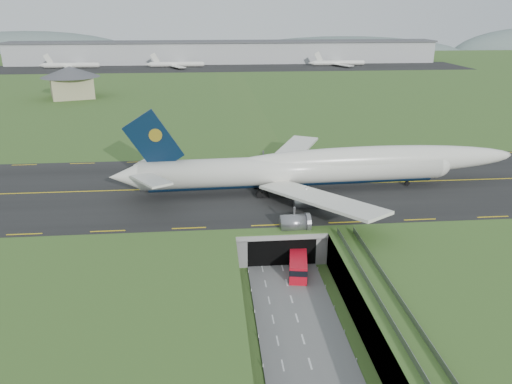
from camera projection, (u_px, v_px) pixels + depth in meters
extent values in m
plane|color=#386127|center=(289.00, 290.00, 79.92)|extent=(900.00, 900.00, 0.00)
cube|color=gray|center=(289.00, 274.00, 78.88)|extent=(800.00, 800.00, 6.00)
cube|color=slate|center=(296.00, 317.00, 72.87)|extent=(12.00, 75.00, 0.20)
cube|color=black|center=(266.00, 186.00, 108.68)|extent=(800.00, 44.00, 0.18)
cube|color=gray|center=(274.00, 213.00, 95.79)|extent=(16.00, 22.00, 1.00)
cube|color=gray|center=(238.00, 226.00, 96.06)|extent=(2.00, 22.00, 6.00)
cube|color=gray|center=(310.00, 224.00, 97.25)|extent=(2.00, 22.00, 6.00)
cube|color=black|center=(277.00, 239.00, 92.15)|extent=(12.00, 12.00, 5.00)
cube|color=#A8A8A3|center=(282.00, 237.00, 85.42)|extent=(17.00, 0.50, 0.80)
cube|color=#A8A8A3|center=(400.00, 324.00, 61.56)|extent=(3.00, 53.00, 0.50)
cube|color=gray|center=(390.00, 319.00, 61.18)|extent=(0.06, 53.00, 1.00)
cube|color=gray|center=(412.00, 318.00, 61.42)|extent=(0.06, 53.00, 1.00)
cylinder|color=#A8A8A3|center=(391.00, 332.00, 64.93)|extent=(0.90, 0.90, 5.60)
cylinder|color=#A8A8A3|center=(364.00, 285.00, 76.15)|extent=(0.90, 0.90, 5.60)
cylinder|color=silver|center=(294.00, 170.00, 104.13)|extent=(63.41, 8.62, 5.95)
sphere|color=silver|center=(437.00, 164.00, 108.07)|extent=(6.07, 6.07, 5.83)
cone|color=silver|center=(125.00, 177.00, 99.85)|extent=(6.74, 5.92, 5.65)
ellipsoid|color=silver|center=(373.00, 161.00, 105.80)|extent=(63.79, 8.16, 6.25)
ellipsoid|color=black|center=(433.00, 161.00, 107.70)|extent=(4.27, 2.78, 2.08)
cylinder|color=black|center=(294.00, 180.00, 104.93)|extent=(60.11, 5.04, 2.50)
cube|color=silver|center=(289.00, 155.00, 118.53)|extent=(18.67, 27.71, 2.50)
cube|color=silver|center=(155.00, 159.00, 106.56)|extent=(8.19, 11.04, 0.95)
cube|color=silver|center=(320.00, 199.00, 90.84)|extent=(20.43, 27.01, 2.50)
cube|color=silver|center=(151.00, 180.00, 93.58)|extent=(8.79, 10.94, 0.95)
cube|color=black|center=(154.00, 142.00, 98.21)|extent=(11.84, 1.06, 13.16)
cylinder|color=gold|center=(156.00, 135.00, 97.78)|extent=(2.63, 0.76, 2.60)
cylinder|color=slate|center=(288.00, 174.00, 113.75)|extent=(4.96, 3.27, 3.07)
cylinder|color=slate|center=(263.00, 163.00, 122.29)|extent=(4.96, 3.27, 3.07)
cylinder|color=slate|center=(306.00, 202.00, 97.31)|extent=(4.96, 3.27, 3.07)
cylinder|color=slate|center=(294.00, 223.00, 87.68)|extent=(4.96, 3.27, 3.07)
cylinder|color=black|center=(407.00, 183.00, 108.71)|extent=(1.04, 0.51, 1.02)
cube|color=black|center=(274.00, 189.00, 104.99)|extent=(5.85, 6.74, 1.30)
cube|color=red|center=(298.00, 266.00, 83.90)|extent=(4.12, 8.10, 3.09)
cube|color=black|center=(298.00, 263.00, 83.69)|extent=(4.20, 8.22, 1.03)
cube|color=black|center=(298.00, 273.00, 84.34)|extent=(3.83, 7.56, 0.52)
cylinder|color=black|center=(290.00, 279.00, 81.99)|extent=(0.51, 0.97, 0.93)
cylinder|color=black|center=(290.00, 264.00, 86.81)|extent=(0.51, 0.97, 0.93)
cylinder|color=black|center=(306.00, 280.00, 81.80)|extent=(0.51, 0.97, 0.93)
cylinder|color=black|center=(306.00, 265.00, 86.63)|extent=(0.51, 0.97, 0.93)
cube|color=tan|center=(72.00, 87.00, 216.72)|extent=(21.46, 21.46, 9.01)
cone|color=#4C4C51|center=(70.00, 72.00, 214.40)|extent=(31.48, 31.48, 4.50)
cube|color=#B2B2B2|center=(225.00, 53.00, 355.81)|extent=(300.00, 22.00, 15.00)
cube|color=#4C4C51|center=(225.00, 42.00, 353.23)|extent=(302.00, 24.00, 1.20)
cube|color=black|center=(227.00, 68.00, 330.29)|extent=(320.00, 50.00, 0.08)
cylinder|color=silver|center=(71.00, 65.00, 325.62)|extent=(34.00, 3.20, 3.20)
cylinder|color=silver|center=(177.00, 64.00, 331.43)|extent=(34.00, 3.20, 3.20)
cylinder|color=silver|center=(338.00, 63.00, 340.76)|extent=(34.00, 3.20, 3.20)
ellipsoid|color=slate|center=(30.00, 62.00, 468.09)|extent=(220.00, 77.00, 56.00)
ellipsoid|color=slate|center=(343.00, 59.00, 493.60)|extent=(260.00, 91.00, 44.00)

